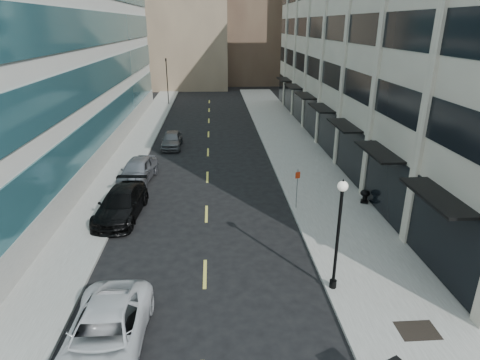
{
  "coord_description": "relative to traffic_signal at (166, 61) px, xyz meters",
  "views": [
    {
      "loc": [
        0.55,
        -7.05,
        10.31
      ],
      "look_at": [
        1.84,
        12.3,
        2.73
      ],
      "focal_mm": 30.0,
      "sensor_mm": 36.0,
      "label": 1
    }
  ],
  "objects": [
    {
      "name": "sidewalk_right",
      "position": [
        13.0,
        -28.0,
        -5.64
      ],
      "size": [
        5.0,
        80.0,
        0.15
      ],
      "primitive_type": "cube",
      "color": "gray",
      "rests_on": "ground"
    },
    {
      "name": "sidewalk_left",
      "position": [
        -1.0,
        -28.0,
        -5.64
      ],
      "size": [
        3.0,
        80.0,
        0.15
      ],
      "primitive_type": "cube",
      "color": "gray",
      "rests_on": "ground"
    },
    {
      "name": "building_right",
      "position": [
        22.44,
        -21.01,
        3.28
      ],
      "size": [
        15.3,
        46.5,
        18.25
      ],
      "color": "beige",
      "rests_on": "ground"
    },
    {
      "name": "skyline_tan_near",
      "position": [
        1.5,
        20.0,
        8.28
      ],
      "size": [
        14.0,
        18.0,
        28.0
      ],
      "primitive_type": "cube",
      "color": "#927D5F",
      "rests_on": "ground"
    },
    {
      "name": "skyline_tan_far",
      "position": [
        -8.5,
        30.0,
        5.28
      ],
      "size": [
        12.0,
        14.0,
        22.0
      ],
      "primitive_type": "cube",
      "color": "#927D5F",
      "rests_on": "ground"
    },
    {
      "name": "skyline_stone",
      "position": [
        23.5,
        18.0,
        4.28
      ],
      "size": [
        10.0,
        14.0,
        20.0
      ],
      "primitive_type": "cube",
      "color": "beige",
      "rests_on": "ground"
    },
    {
      "name": "grate_far",
      "position": [
        13.1,
        -44.2,
        -5.56
      ],
      "size": [
        1.4,
        1.0,
        0.01
      ],
      "primitive_type": "cube",
      "color": "black",
      "rests_on": "sidewalk_right"
    },
    {
      "name": "road_centerline",
      "position": [
        5.5,
        -31.0,
        -5.71
      ],
      "size": [
        0.15,
        68.2,
        0.01
      ],
      "color": "#D8CC4C",
      "rests_on": "ground"
    },
    {
      "name": "traffic_signal",
      "position": [
        0.0,
        0.0,
        0.0
      ],
      "size": [
        0.66,
        0.66,
        6.98
      ],
      "color": "black",
      "rests_on": "ground"
    },
    {
      "name": "car_white_van",
      "position": [
        2.3,
        -44.37,
        -4.96
      ],
      "size": [
        2.56,
        5.49,
        1.52
      ],
      "primitive_type": "imported",
      "rotation": [
        0.0,
        0.0,
        -0.01
      ],
      "color": "silver",
      "rests_on": "ground"
    },
    {
      "name": "car_black_pickup",
      "position": [
        0.7,
        -34.0,
        -4.93
      ],
      "size": [
        2.63,
        5.61,
        1.58
      ],
      "primitive_type": "imported",
      "rotation": [
        0.0,
        0.0,
        -0.08
      ],
      "color": "black",
      "rests_on": "ground"
    },
    {
      "name": "car_silver_sedan",
      "position": [
        0.7,
        -28.5,
        -4.89
      ],
      "size": [
        2.58,
        5.07,
        1.65
      ],
      "primitive_type": "imported",
      "rotation": [
        0.0,
        0.0,
        -0.13
      ],
      "color": "gray",
      "rests_on": "ground"
    },
    {
      "name": "car_grey_sedan",
      "position": [
        2.3,
        -20.3,
        -5.01
      ],
      "size": [
        1.69,
        4.18,
        1.42
      ],
      "primitive_type": "imported",
      "rotation": [
        0.0,
        0.0,
        -0.0
      ],
      "color": "slate",
      "rests_on": "ground"
    },
    {
      "name": "lamppost",
      "position": [
        10.8,
        -41.52,
        -2.73
      ],
      "size": [
        0.4,
        0.4,
        4.83
      ],
      "color": "black",
      "rests_on": "sidewalk_right"
    },
    {
      "name": "sign_post",
      "position": [
        10.8,
        -33.79,
        -4.02
      ],
      "size": [
        0.28,
        0.09,
        2.4
      ],
      "rotation": [
        0.0,
        0.0,
        0.22
      ],
      "color": "slate",
      "rests_on": "sidewalk_right"
    },
    {
      "name": "urn_planter",
      "position": [
        15.1,
        -33.36,
        -5.07
      ],
      "size": [
        0.59,
        0.59,
        0.82
      ],
      "rotation": [
        0.0,
        0.0,
        -0.41
      ],
      "color": "black",
      "rests_on": "sidewalk_right"
    }
  ]
}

